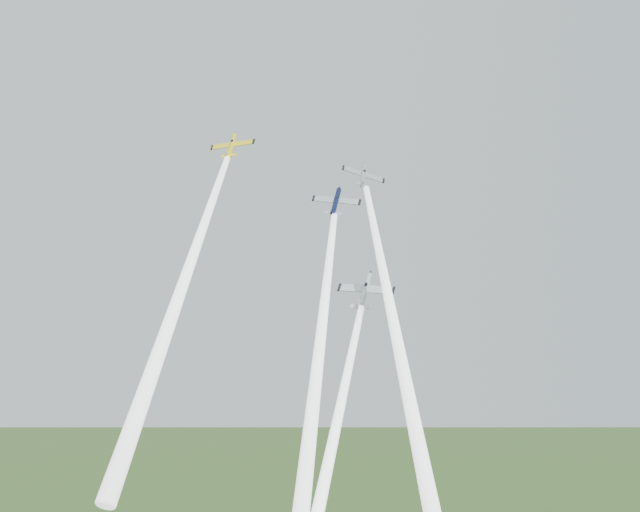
{
  "coord_description": "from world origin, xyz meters",
  "views": [
    {
      "loc": [
        -11.23,
        -122.64,
        75.9
      ],
      "look_at": [
        0.0,
        -6.0,
        92.0
      ],
      "focal_mm": 45.0,
      "sensor_mm": 36.0,
      "label": 1
    }
  ],
  "objects_px": {
    "plane_silver_right": "(364,175)",
    "plane_silver_low": "(365,291)",
    "plane_yellow": "(232,145)",
    "plane_navy": "(336,202)"
  },
  "relations": [
    {
      "from": "plane_silver_right",
      "to": "plane_silver_low",
      "type": "xyz_separation_m",
      "value": [
        -0.97,
        -6.8,
        -19.1
      ]
    },
    {
      "from": "plane_yellow",
      "to": "plane_navy",
      "type": "distance_m",
      "value": 18.96
    },
    {
      "from": "plane_silver_right",
      "to": "plane_silver_low",
      "type": "distance_m",
      "value": 20.3
    },
    {
      "from": "plane_yellow",
      "to": "plane_silver_right",
      "type": "height_order",
      "value": "plane_yellow"
    },
    {
      "from": "plane_navy",
      "to": "plane_silver_right",
      "type": "xyz_separation_m",
      "value": [
        4.8,
        3.13,
        5.01
      ]
    },
    {
      "from": "plane_navy",
      "to": "plane_silver_right",
      "type": "height_order",
      "value": "plane_silver_right"
    },
    {
      "from": "plane_yellow",
      "to": "plane_silver_low",
      "type": "relative_size",
      "value": 0.84
    },
    {
      "from": "plane_yellow",
      "to": "plane_silver_low",
      "type": "xyz_separation_m",
      "value": [
        19.91,
        -7.18,
        -23.51
      ]
    },
    {
      "from": "plane_yellow",
      "to": "plane_silver_right",
      "type": "distance_m",
      "value": 21.34
    },
    {
      "from": "plane_yellow",
      "to": "plane_silver_right",
      "type": "bearing_deg",
      "value": 17.21
    }
  ]
}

